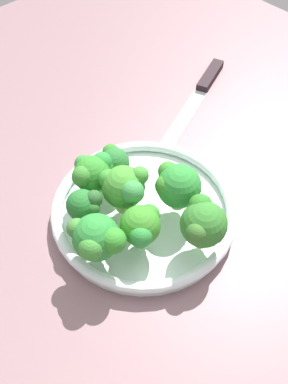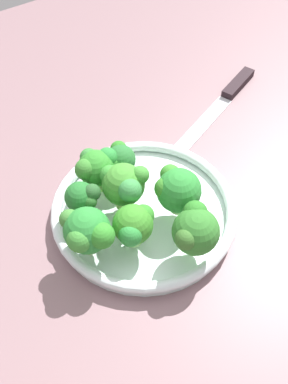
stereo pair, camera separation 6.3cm
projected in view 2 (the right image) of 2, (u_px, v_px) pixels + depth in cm
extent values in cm
cube|color=#7F6065|center=(134.00, 204.00, 71.03)|extent=(130.00, 130.00, 2.50)
cylinder|color=silver|center=(144.00, 214.00, 67.44)|extent=(26.39, 26.39, 1.32)
torus|color=white|center=(144.00, 208.00, 66.30)|extent=(27.49, 27.49, 1.62)
cylinder|color=#9DCF68|center=(121.00, 170.00, 68.80)|extent=(2.58, 2.58, 1.78)
sphere|color=#276C2F|center=(121.00, 160.00, 66.98)|extent=(4.51, 4.51, 4.51)
sphere|color=#2B7823|center=(119.00, 149.00, 67.56)|extent=(2.64, 2.64, 2.64)
sphere|color=#2E762A|center=(111.00, 163.00, 65.53)|extent=(2.41, 2.41, 2.41)
cylinder|color=#98CE71|center=(178.00, 204.00, 64.37)|extent=(2.17, 2.17, 2.17)
sphere|color=#2B8632|center=(179.00, 190.00, 61.94)|extent=(6.32, 6.32, 6.32)
sphere|color=#358127|center=(166.00, 189.00, 61.38)|extent=(3.22, 3.22, 3.22)
sphere|color=#37872B|center=(170.00, 174.00, 62.75)|extent=(2.91, 2.91, 2.91)
sphere|color=#2F8534|center=(190.00, 194.00, 60.95)|extent=(2.71, 2.71, 2.71)
cylinder|color=#78BE5C|center=(82.00, 208.00, 63.87)|extent=(2.38, 2.38, 2.33)
sphere|color=#236A2A|center=(80.00, 197.00, 61.85)|extent=(4.41, 4.41, 4.41)
sphere|color=#296026|center=(90.00, 201.00, 60.87)|extent=(2.06, 2.06, 2.06)
sphere|color=#275628|center=(92.00, 192.00, 60.93)|extent=(2.41, 2.41, 2.41)
cylinder|color=#87C057|center=(98.00, 181.00, 67.07)|extent=(2.70, 2.70, 2.28)
sphere|color=#2E8229|center=(96.00, 168.00, 64.83)|extent=(5.38, 5.38, 5.38)
sphere|color=#298434|center=(107.00, 158.00, 65.19)|extent=(3.06, 3.06, 3.06)
sphere|color=#357B2B|center=(86.00, 169.00, 63.33)|extent=(3.12, 3.12, 3.12)
sphere|color=#327B33|center=(89.00, 157.00, 64.90)|extent=(2.64, 2.64, 2.64)
cylinder|color=#A1CA68|center=(124.00, 199.00, 64.78)|extent=(2.63, 2.63, 2.52)
sphere|color=#3F8D2F|center=(123.00, 184.00, 62.27)|extent=(6.07, 6.07, 6.07)
sphere|color=#348D2F|center=(111.00, 177.00, 62.06)|extent=(2.81, 2.81, 2.81)
sphere|color=#378A41|center=(130.00, 190.00, 59.84)|extent=(3.23, 3.23, 3.23)
sphere|color=#3D8F32|center=(140.00, 175.00, 61.19)|extent=(2.56, 2.56, 2.56)
cylinder|color=#94C765|center=(89.00, 243.00, 60.24)|extent=(2.39, 2.39, 2.10)
sphere|color=#298232|center=(87.00, 230.00, 57.85)|extent=(6.25, 6.25, 6.25)
sphere|color=#3A8932|center=(80.00, 240.00, 56.13)|extent=(3.38, 3.38, 3.38)
sphere|color=#2F8627|center=(102.00, 236.00, 56.21)|extent=(3.44, 3.44, 3.44)
sphere|color=#3B7B31|center=(69.00, 219.00, 57.94)|extent=(2.68, 2.68, 2.68)
cylinder|color=#83CA65|center=(133.00, 236.00, 61.12)|extent=(2.62, 2.62, 1.89)
sphere|color=#378827|center=(133.00, 224.00, 59.01)|extent=(5.47, 5.47, 5.47)
sphere|color=#318627|center=(143.00, 215.00, 59.45)|extent=(3.02, 3.02, 3.02)
sphere|color=#2A8935|center=(130.00, 235.00, 57.43)|extent=(3.16, 3.16, 3.16)
cylinder|color=#87CB63|center=(194.00, 245.00, 60.06)|extent=(2.30, 2.30, 2.19)
sphere|color=#307629|center=(196.00, 231.00, 57.63)|extent=(6.27, 6.27, 6.27)
sphere|color=#356927|center=(186.00, 239.00, 55.73)|extent=(2.84, 2.84, 2.84)
sphere|color=#2A7724|center=(195.00, 213.00, 57.96)|extent=(3.32, 3.32, 3.32)
cube|color=silver|center=(203.00, 123.00, 80.86)|extent=(8.45, 16.82, 0.40)
cube|color=black|center=(238.00, 83.00, 87.31)|extent=(5.46, 9.76, 1.50)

